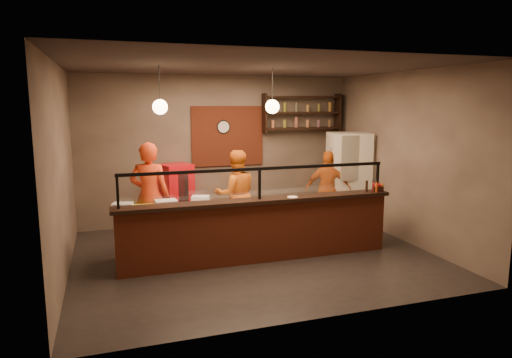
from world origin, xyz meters
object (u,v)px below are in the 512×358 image
object	(u,v)px
red_cooler	(177,197)
wall_clock	(223,127)
pepper_mill	(367,186)
pizza_dough	(232,202)
cook_right	(328,190)
cook_mid	(236,195)
fridge	(348,179)
condiment_caddy	(378,189)
cook_left	(150,196)

from	to	relation	value
red_cooler	wall_clock	bearing A→B (deg)	-3.59
pepper_mill	wall_clock	bearing A→B (deg)	124.67
red_cooler	pizza_dough	distance (m)	2.02
wall_clock	cook_right	size ratio (longest dim) A/B	0.18
pizza_dough	cook_mid	bearing A→B (deg)	70.10
cook_mid	fridge	world-z (taller)	fridge
wall_clock	red_cooler	distance (m)	1.82
wall_clock	red_cooler	xyz separation A→B (m)	(-1.10, -0.31, -1.42)
cook_mid	pepper_mill	world-z (taller)	cook_mid
pepper_mill	pizza_dough	bearing A→B (deg)	166.29
fridge	pizza_dough	size ratio (longest dim) A/B	3.76
cook_mid	cook_right	distance (m)	2.06
condiment_caddy	pepper_mill	size ratio (longest dim) A/B	0.87
fridge	red_cooler	size ratio (longest dim) A/B	1.45
pizza_dough	pepper_mill	distance (m)	2.40
cook_right	pepper_mill	world-z (taller)	cook_right
cook_left	red_cooler	distance (m)	1.37
cook_mid	fridge	xyz separation A→B (m)	(2.61, 0.30, 0.13)
cook_mid	pepper_mill	size ratio (longest dim) A/B	8.77
cook_mid	red_cooler	world-z (taller)	cook_mid
cook_mid	red_cooler	size ratio (longest dim) A/B	1.26
cook_left	cook_right	bearing A→B (deg)	-156.55
cook_right	wall_clock	bearing A→B (deg)	-7.58
condiment_caddy	cook_right	bearing A→B (deg)	95.38
condiment_caddy	pepper_mill	bearing A→B (deg)	163.82
cook_left	condiment_caddy	xyz separation A→B (m)	(3.85, -1.33, 0.14)
condiment_caddy	pepper_mill	xyz separation A→B (m)	(-0.19, 0.06, 0.05)
cook_mid	pepper_mill	distance (m)	2.47
wall_clock	cook_left	world-z (taller)	wall_clock
fridge	cook_left	bearing A→B (deg)	-160.43
cook_left	cook_right	size ratio (longest dim) A/B	1.19
fridge	pepper_mill	world-z (taller)	fridge
cook_mid	wall_clock	bearing A→B (deg)	-91.90
cook_left	pizza_dough	bearing A→B (deg)	171.43
cook_left	red_cooler	world-z (taller)	cook_left
cook_left	pizza_dough	size ratio (longest dim) A/B	3.67
wall_clock	cook_mid	distance (m)	1.84
cook_left	cook_mid	distance (m)	1.65
fridge	condiment_caddy	world-z (taller)	fridge
cook_mid	cook_left	bearing A→B (deg)	6.99
red_cooler	pizza_dough	bearing A→B (deg)	-89.17
wall_clock	red_cooler	bearing A→B (deg)	-164.27
pizza_dough	cook_right	bearing A→B (deg)	22.40
fridge	red_cooler	bearing A→B (deg)	-177.88
cook_mid	cook_right	bearing A→B (deg)	-173.60
wall_clock	cook_mid	xyz separation A→B (m)	(-0.11, -1.36, -1.24)
cook_left	fridge	size ratio (longest dim) A/B	0.98
cook_right	pizza_dough	distance (m)	2.55
red_cooler	cook_right	bearing A→B (deg)	-35.94
cook_mid	condiment_caddy	xyz separation A→B (m)	(2.21, -1.46, 0.24)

